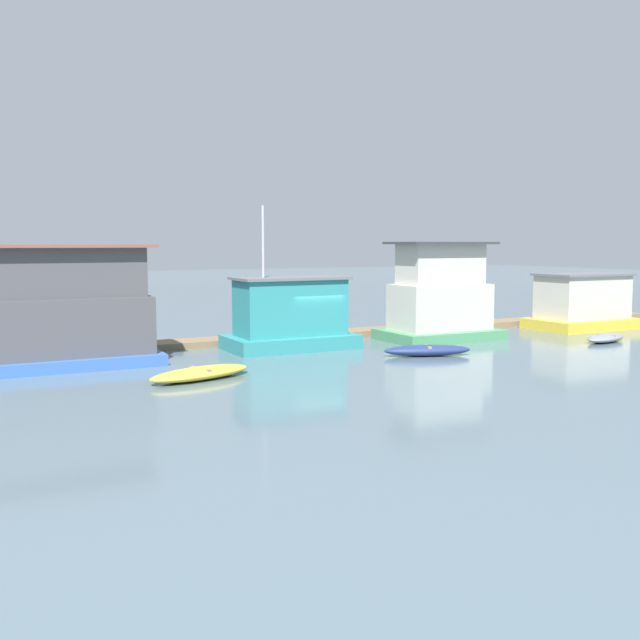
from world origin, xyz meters
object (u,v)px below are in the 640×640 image
object	(u,v)px
houseboat_blue	(64,310)
houseboat_yellow	(582,303)
houseboat_green	(440,298)
dinghy_navy	(427,350)
dinghy_yellow	(200,373)
dinghy_grey	(606,338)
houseboat_teal	(290,316)

from	to	relation	value
houseboat_blue	houseboat_yellow	bearing A→B (deg)	-0.81
houseboat_green	dinghy_navy	distance (m)	5.85
houseboat_blue	dinghy_yellow	distance (m)	6.81
dinghy_yellow	dinghy_grey	bearing A→B (deg)	0.47
houseboat_teal	dinghy_navy	world-z (taller)	houseboat_teal
houseboat_yellow	dinghy_grey	size ratio (longest dim) A/B	1.91
houseboat_blue	dinghy_yellow	world-z (taller)	houseboat_blue
houseboat_yellow	dinghy_grey	xyz separation A→B (m)	(-3.39, -4.65, -1.26)
houseboat_green	dinghy_grey	xyz separation A→B (m)	(6.76, -4.57, -1.91)
houseboat_blue	houseboat_yellow	distance (m)	28.21
dinghy_navy	dinghy_grey	world-z (taller)	dinghy_navy
houseboat_teal	houseboat_green	xyz separation A→B (m)	(8.11, -0.55, 0.60)
houseboat_blue	houseboat_green	distance (m)	18.05
dinghy_grey	houseboat_yellow	bearing A→B (deg)	53.87
houseboat_blue	houseboat_teal	world-z (taller)	houseboat_teal
houseboat_teal	dinghy_yellow	distance (m)	8.14
houseboat_teal	dinghy_yellow	bearing A→B (deg)	-138.80
houseboat_teal	houseboat_green	world-z (taller)	houseboat_teal
dinghy_navy	houseboat_teal	bearing A→B (deg)	133.24
houseboat_blue	dinghy_grey	world-z (taller)	houseboat_blue
dinghy_grey	houseboat_green	bearing A→B (deg)	145.92
houseboat_blue	houseboat_yellow	xyz separation A→B (m)	(28.19, -0.40, -0.76)
houseboat_yellow	dinghy_grey	bearing A→B (deg)	-126.13
houseboat_blue	dinghy_grey	distance (m)	25.39
houseboat_green	dinghy_yellow	xyz separation A→B (m)	(-14.16, -4.74, -1.89)
houseboat_blue	dinghy_navy	bearing A→B (deg)	-17.76
dinghy_yellow	houseboat_blue	bearing A→B (deg)	126.68
dinghy_navy	dinghy_grey	distance (m)	10.49
houseboat_blue	dinghy_grey	xyz separation A→B (m)	(24.80, -5.05, -2.02)
dinghy_yellow	dinghy_grey	distance (m)	20.91
houseboat_blue	houseboat_green	size ratio (longest dim) A/B	1.23
dinghy_yellow	dinghy_navy	bearing A→B (deg)	3.47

